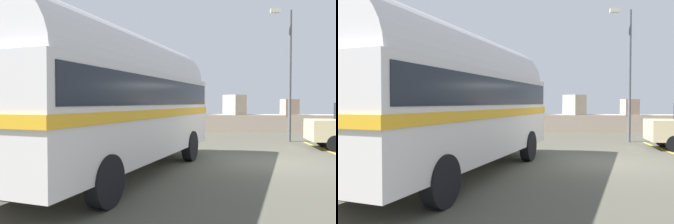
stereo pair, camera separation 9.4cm
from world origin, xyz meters
TOP-DOWN VIEW (x-y plane):
  - ground at (0.00, 0.00)m, footprint 32.00×26.00m
  - breakwater at (0.08, 11.78)m, footprint 31.36×1.94m
  - vintage_coach at (-4.32, -2.06)m, footprint 4.63×8.91m
  - lamp_post at (1.94, 5.81)m, footprint 1.07×0.52m

SIDE VIEW (x-z plane):
  - ground at x=0.00m, z-range 0.00..0.02m
  - breakwater at x=0.08m, z-range -0.49..2.01m
  - vintage_coach at x=-4.32m, z-range 0.20..3.90m
  - lamp_post at x=1.94m, z-range 0.41..6.65m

